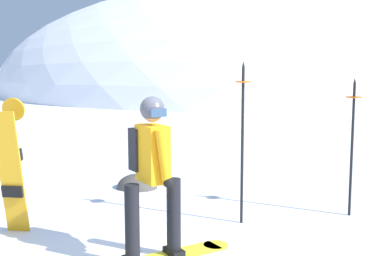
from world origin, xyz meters
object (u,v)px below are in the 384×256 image
(piste_marker_far, at_px, (242,132))
(rock_small, at_px, (137,188))
(spare_snowboard, at_px, (11,166))
(piste_marker_near, at_px, (352,137))
(snowboarder_main, at_px, (152,174))

(piste_marker_far, xyz_separation_m, rock_small, (-1.74, 1.58, -1.18))
(spare_snowboard, relative_size, piste_marker_near, 0.88)
(snowboarder_main, bearing_deg, spare_snowboard, 162.11)
(piste_marker_far, relative_size, rock_small, 3.10)
(piste_marker_far, bearing_deg, piste_marker_near, 19.08)
(spare_snowboard, distance_m, piste_marker_far, 2.82)
(snowboarder_main, relative_size, spare_snowboard, 1.05)
(piste_marker_near, bearing_deg, snowboarder_main, -141.67)
(spare_snowboard, bearing_deg, piste_marker_far, 15.69)
(piste_marker_near, height_order, piste_marker_far, piste_marker_far)
(snowboarder_main, distance_m, piste_marker_near, 2.97)
(spare_snowboard, xyz_separation_m, piste_marker_near, (4.13, 1.25, 0.23))
(snowboarder_main, distance_m, rock_small, 3.18)
(piste_marker_far, height_order, rock_small, piste_marker_far)
(rock_small, bearing_deg, piste_marker_near, -18.80)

